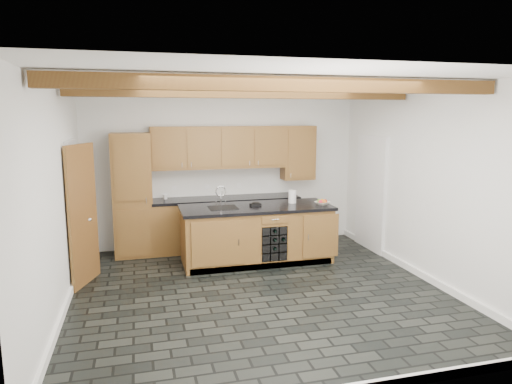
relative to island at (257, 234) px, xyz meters
The scene contains 10 objects.
ground 1.40m from the island, 103.42° to the right, with size 5.00×5.00×0.00m, color black.
room_shell 1.36m from the island, 117.44° to the right, with size 5.01×5.00×5.00m.
back_cabinetry 1.28m from the island, 125.62° to the left, with size 3.65×0.62×2.20m.
island is the anchor object (origin of this frame).
faucet 0.75m from the island, behind, with size 0.45×0.40×0.34m.
kitchen_scale 0.49m from the island, 106.10° to the left, with size 0.19×0.12×0.05m.
fruit_bowl 1.19m from the island, ahead, with size 0.23×0.23×0.06m, color beige.
fruit_cluster 1.21m from the island, ahead, with size 0.16×0.17×0.07m.
paper_towel 0.88m from the island, 10.80° to the left, with size 0.13×0.13×0.22m, color white.
mug 1.80m from the island, 144.05° to the left, with size 0.10×0.10×0.09m, color white.
Camera 1 is at (-1.54, -5.75, 2.38)m, focal length 32.00 mm.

